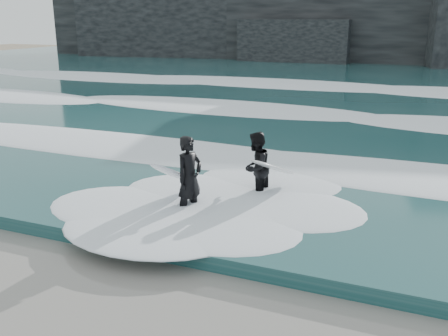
{
  "coord_description": "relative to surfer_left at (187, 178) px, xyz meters",
  "views": [
    {
      "loc": [
        3.82,
        -4.02,
        4.22
      ],
      "look_at": [
        -0.21,
        5.78,
        1.0
      ],
      "focal_mm": 40.0,
      "sensor_mm": 36.0,
      "label": 1
    }
  ],
  "objects": [
    {
      "name": "foam_near",
      "position": [
        0.76,
        3.94,
        -0.52
      ],
      "size": [
        60.0,
        3.2,
        0.2
      ],
      "primitive_type": "ellipsoid",
      "color": "white",
      "rests_on": "sea"
    },
    {
      "name": "foam_mid",
      "position": [
        0.76,
        10.94,
        -0.5
      ],
      "size": [
        60.0,
        4.0,
        0.24
      ],
      "primitive_type": "ellipsoid",
      "color": "white",
      "rests_on": "sea"
    },
    {
      "name": "surfer_right",
      "position": [
        1.09,
        1.46,
        -0.07
      ],
      "size": [
        1.27,
        1.83,
        1.71
      ],
      "color": "black",
      "rests_on": "ground"
    },
    {
      "name": "sea",
      "position": [
        0.76,
        23.94,
        -0.77
      ],
      "size": [
        90.0,
        52.0,
        0.3
      ],
      "primitive_type": "cube",
      "color": "#1C494A",
      "rests_on": "ground"
    },
    {
      "name": "foam_far",
      "position": [
        0.76,
        19.94,
        -0.47
      ],
      "size": [
        60.0,
        4.8,
        0.3
      ],
      "primitive_type": "ellipsoid",
      "color": "white",
      "rests_on": "sea"
    },
    {
      "name": "surfer_left",
      "position": [
        0.0,
        0.0,
        0.0
      ],
      "size": [
        1.01,
        1.76,
        1.84
      ],
      "color": "black",
      "rests_on": "ground"
    },
    {
      "name": "headland",
      "position": [
        0.76,
        40.94,
        4.08
      ],
      "size": [
        70.0,
        9.0,
        10.0
      ],
      "primitive_type": "cube",
      "color": "black",
      "rests_on": "ground"
    }
  ]
}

